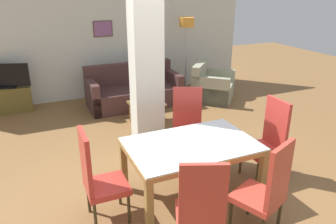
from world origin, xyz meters
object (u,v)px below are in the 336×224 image
Objects in this scene: dining_chair_head_left at (97,176)px; dining_chair_near_right at (267,189)px; dining_chair_head_right at (268,138)px; bottle at (151,96)px; dining_chair_far_right at (187,124)px; sofa at (134,92)px; dining_chair_near_left at (201,208)px; coffee_table at (147,113)px; dining_table at (191,154)px; tv_screen at (4,76)px; armchair at (212,87)px; tv_stand at (8,100)px; floor_lamp at (187,29)px.

dining_chair_head_left is 1.82m from dining_chair_near_right.
dining_chair_head_right is 5.06× the size of bottle.
dining_chair_far_right is 2.69m from sofa.
dining_chair_near_right is at bearing 58.84° from dining_chair_head_left.
dining_chair_head_right reaches higher than sofa.
dining_chair_near_left is 4.59m from sofa.
dining_chair_head_left is 1.00× the size of dining_chair_head_right.
bottle is at bearing 36.44° from coffee_table.
bottle is at bearing 147.85° from dining_chair_head_left.
coffee_table is 0.33m from bottle.
dining_chair_head_left reaches higher than sofa.
dining_chair_near_left is 1.00× the size of dining_chair_head_left.
dining_chair_near_left is 1.76× the size of coffee_table.
dining_chair_near_right is at bearing -67.45° from dining_table.
sofa is at bearing -174.70° from tv_screen.
armchair is (2.19, 3.16, -0.31)m from dining_table.
bottle reaches higher than coffee_table.
armchair is at bearing -13.62° from tv_stand.
dining_chair_far_right is 1.60m from coffee_table.
dining_table is 1.19m from dining_chair_head_right.
dining_chair_head_left is 3.91m from sofa.
dining_chair_head_left is at bearing 126.29° from dining_chair_near_right.
dining_chair_far_right is at bearing 89.73° from sofa.
tv_screen is at bearing -166.61° from dining_chair_head_left.
coffee_table is (-0.09, 1.56, -0.36)m from dining_chair_far_right.
floor_lamp is at bearing 43.71° from bottle.
dining_table is 2.45× the size of coffee_table.
dining_chair_near_right is 4.52m from sofa.
dining_table is 1.02m from dining_chair_near_left.
dining_chair_near_right is at bearing 139.68° from dining_chair_head_right.
dining_chair_far_right is 1.15× the size of tv_screen.
armchair is at bearing 55.32° from dining_table.
bottle is at bearing -136.29° from floor_lamp.
floor_lamp is (1.49, 0.37, 1.25)m from sofa.
coffee_table is 0.69× the size of tv_stand.
dining_chair_near_left and dining_chair_head_right have the same top height.
dining_chair_near_left is 1.22× the size of tv_stand.
dining_chair_head_left and dining_chair_near_right have the same top height.
dining_chair_far_right reaches higher than bottle.
floor_lamp is (4.07, -0.28, 0.77)m from tv_screen.
armchair is at bearing -69.36° from floor_lamp.
dining_table is 0.78× the size of sofa.
dining_chair_near_left is at bearing 128.55° from tv_screen.
sofa is (0.80, 4.51, -0.29)m from dining_chair_near_left.
dining_chair_near_left reaches higher than armchair.
dining_table is 4.75m from tv_screen.
dining_chair_near_left and dining_chair_head_left have the same top height.
dining_chair_far_right is at bearing -52.43° from tv_stand.
dining_chair_near_right is at bearing 113.89° from dining_chair_far_right.
dining_chair_near_right is at bearing 89.82° from sofa.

